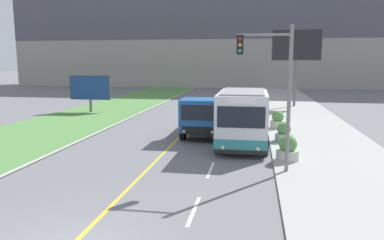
% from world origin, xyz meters
% --- Properties ---
extents(lane_marking_centre, '(2.88, 140.00, 0.01)m').
position_xyz_m(lane_marking_centre, '(0.32, 1.45, 0.00)').
color(lane_marking_centre, gold).
rests_on(lane_marking_centre, ground_plane).
extents(apartment_block_background, '(80.00, 8.04, 24.03)m').
position_xyz_m(apartment_block_background, '(0.00, 61.22, 12.02)').
color(apartment_block_background, gray).
rests_on(apartment_block_background, ground_plane).
extents(city_bus, '(2.73, 5.44, 3.13)m').
position_xyz_m(city_bus, '(3.96, 12.35, 1.58)').
color(city_bus, silver).
rests_on(city_bus, ground_plane).
extents(dump_truck, '(2.45, 6.33, 2.47)m').
position_xyz_m(dump_truck, '(1.43, 14.89, 1.25)').
color(dump_truck, black).
rests_on(dump_truck, ground_plane).
extents(traffic_light_mast, '(2.28, 0.32, 6.17)m').
position_xyz_m(traffic_light_mast, '(5.36, 7.90, 3.92)').
color(traffic_light_mast, slate).
rests_on(traffic_light_mast, ground_plane).
extents(billboard_large, '(4.88, 0.24, 7.84)m').
position_xyz_m(billboard_large, '(8.62, 31.62, 5.99)').
color(billboard_large, '#59595B').
rests_on(billboard_large, ground_plane).
extents(billboard_small, '(3.88, 0.24, 3.39)m').
position_xyz_m(billboard_small, '(-10.41, 24.46, 2.22)').
color(billboard_small, '#59595B').
rests_on(billboard_small, ground_plane).
extents(planter_round_near, '(1.06, 1.06, 1.21)m').
position_xyz_m(planter_round_near, '(6.18, 9.72, 0.61)').
color(planter_round_near, '#B7B2A8').
rests_on(planter_round_near, sidewalk_right).
extents(planter_round_second, '(0.99, 0.99, 1.12)m').
position_xyz_m(planter_round_second, '(6.32, 14.07, 0.57)').
color(planter_round_second, '#B7B2A8').
rests_on(planter_round_second, sidewalk_right).
extents(planter_round_third, '(1.04, 1.04, 1.21)m').
position_xyz_m(planter_round_third, '(6.21, 18.43, 0.61)').
color(planter_round_third, '#B7B2A8').
rests_on(planter_round_third, sidewalk_right).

